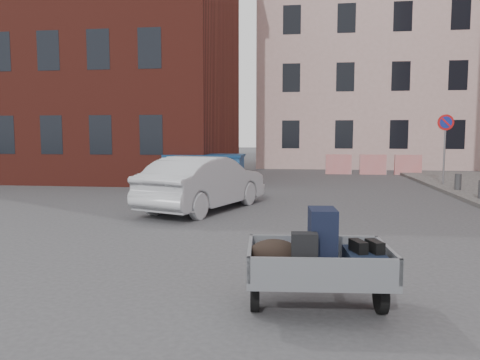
# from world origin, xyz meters

# --- Properties ---
(ground) EXTENTS (120.00, 120.00, 0.00)m
(ground) POSITION_xyz_m (0.00, 0.00, 0.00)
(ground) COLOR #38383A
(ground) RESTS_ON ground
(building_brick) EXTENTS (12.00, 10.00, 14.00)m
(building_brick) POSITION_xyz_m (-9.00, 13.00, 7.00)
(building_brick) COLOR #591E16
(building_brick) RESTS_ON ground
(building_pink) EXTENTS (16.00, 8.00, 14.00)m
(building_pink) POSITION_xyz_m (6.00, 22.00, 7.00)
(building_pink) COLOR #BF9B93
(building_pink) RESTS_ON ground
(far_building) EXTENTS (6.00, 6.00, 8.00)m
(far_building) POSITION_xyz_m (-20.00, 22.00, 4.00)
(far_building) COLOR maroon
(far_building) RESTS_ON ground
(no_parking_sign) EXTENTS (0.60, 0.09, 2.65)m
(no_parking_sign) POSITION_xyz_m (6.00, 9.48, 2.01)
(no_parking_sign) COLOR gray
(no_parking_sign) RESTS_ON sidewalk
(barriers) EXTENTS (4.70, 0.18, 1.00)m
(barriers) POSITION_xyz_m (4.20, 15.00, 0.50)
(barriers) COLOR red
(barriers) RESTS_ON ground
(trailer) EXTENTS (1.68, 1.86, 1.20)m
(trailer) POSITION_xyz_m (0.82, -3.78, 0.61)
(trailer) COLOR black
(trailer) RESTS_ON ground
(dumpster) EXTENTS (2.99, 1.55, 1.25)m
(dumpster) POSITION_xyz_m (-3.08, 8.63, 0.63)
(dumpster) COLOR navy
(dumpster) RESTS_ON ground
(silver_car) EXTENTS (2.98, 4.66, 1.45)m
(silver_car) POSITION_xyz_m (-1.95, 3.20, 0.73)
(silver_car) COLOR #ABACB2
(silver_car) RESTS_ON ground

